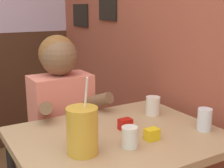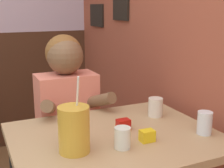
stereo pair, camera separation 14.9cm
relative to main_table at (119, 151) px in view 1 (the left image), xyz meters
name	(u,v)px [view 1 (the left image)]	position (x,y,z in m)	size (l,w,h in m)	color
brick_wall_right	(133,3)	(0.54, 0.70, 0.66)	(0.08, 4.26, 2.70)	#9E4C38
main_table	(119,151)	(0.00, 0.00, 0.00)	(0.90, 0.72, 0.77)	tan
person_seated	(62,130)	(-0.07, 0.52, -0.06)	(0.42, 0.41, 1.18)	#EA7F6B
cocktail_pitcher	(82,131)	(-0.22, -0.08, 0.18)	(0.12, 0.12, 0.30)	gold
glass_near_pitcher	(205,119)	(0.37, -0.16, 0.13)	(0.07, 0.07, 0.10)	silver
glass_center	(130,137)	(-0.03, -0.13, 0.13)	(0.07, 0.07, 0.09)	silver
glass_far_side	(153,106)	(0.29, 0.13, 0.13)	(0.08, 0.08, 0.10)	silver
condiment_ketchup	(125,124)	(0.06, 0.04, 0.11)	(0.06, 0.04, 0.05)	#B7140F
condiment_mustard	(152,134)	(0.09, -0.12, 0.11)	(0.06, 0.04, 0.05)	yellow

